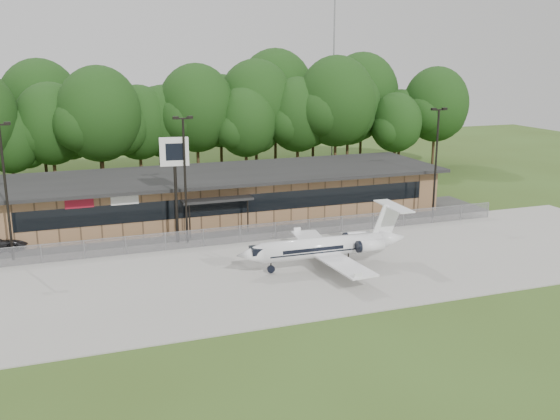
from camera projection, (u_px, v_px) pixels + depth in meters
name	position (u px, v px, depth m)	size (l,w,h in m)	color
ground	(327.00, 312.00, 36.88)	(160.00, 160.00, 0.00)	#394E1B
apron	(281.00, 269.00, 44.18)	(64.00, 18.00, 0.08)	#9E9B93
parking_lot	(237.00, 228.00, 54.68)	(50.00, 9.00, 0.06)	#383835
terminal	(223.00, 194.00, 58.21)	(41.00, 11.65, 4.30)	#8D6846
fence	(252.00, 233.00, 50.39)	(46.00, 0.04, 1.52)	gray
treeline	(183.00, 118.00, 73.41)	(72.00, 12.00, 15.00)	#193310
radio_mast	(333.00, 72.00, 84.89)	(0.20, 0.20, 25.00)	gray
light_pole_left	(5.00, 182.00, 44.59)	(1.55, 0.30, 10.23)	black
light_pole_mid	(185.00, 171.00, 48.86)	(1.55, 0.30, 10.23)	black
light_pole_right	(436.00, 155.00, 56.40)	(1.55, 0.30, 10.23)	black
business_jet	(328.00, 247.00, 44.15)	(12.78, 11.35, 4.31)	white
pole_sign	(175.00, 163.00, 48.74)	(2.27, 0.52, 8.60)	black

